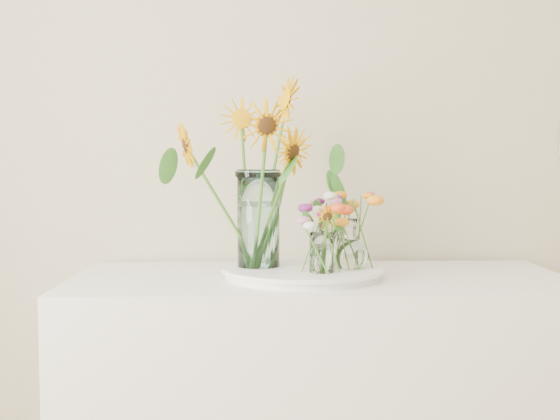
{
  "coord_description": "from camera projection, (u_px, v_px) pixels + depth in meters",
  "views": [
    {
      "loc": [
        -0.42,
        -0.04,
        1.23
      ],
      "look_at": [
        -0.38,
        1.9,
        1.09
      ],
      "focal_mm": 45.0,
      "sensor_mm": 36.0,
      "label": 1
    }
  ],
  "objects": [
    {
      "name": "small_vase_b",
      "position": [
        351.0,
        244.0,
        1.94
      ],
      "size": [
        0.1,
        0.1,
        0.14
      ],
      "primitive_type": null,
      "rotation": [
        0.0,
        0.0,
        0.01
      ],
      "color": "white",
      "rests_on": "tray"
    },
    {
      "name": "sunflower_bouquet",
      "position": [
        258.0,
        173.0,
        1.96
      ],
      "size": [
        0.69,
        0.69,
        0.54
      ],
      "primitive_type": null,
      "rotation": [
        0.0,
        0.0,
        -0.02
      ],
      "color": "#E09A04",
      "rests_on": "tray"
    },
    {
      "name": "wildflower_posy_b",
      "position": [
        351.0,
        228.0,
        1.94
      ],
      "size": [
        0.23,
        0.23,
        0.23
      ],
      "primitive_type": null,
      "color": "orange",
      "rests_on": "tray"
    },
    {
      "name": "tray",
      "position": [
        302.0,
        273.0,
        1.97
      ],
      "size": [
        0.43,
        0.43,
        0.02
      ],
      "primitive_type": "cylinder",
      "color": "white",
      "rests_on": "counter"
    },
    {
      "name": "mason_jar",
      "position": [
        258.0,
        219.0,
        1.96
      ],
      "size": [
        0.12,
        0.12,
        0.28
      ],
      "primitive_type": "cylinder",
      "rotation": [
        0.0,
        0.0,
        -0.02
      ],
      "color": "silver",
      "rests_on": "tray"
    },
    {
      "name": "small_vase_c",
      "position": [
        331.0,
        241.0,
        2.07
      ],
      "size": [
        0.08,
        0.08,
        0.13
      ],
      "primitive_type": "cylinder",
      "rotation": [
        0.0,
        0.0,
        0.14
      ],
      "color": "white",
      "rests_on": "tray"
    },
    {
      "name": "small_vase_a",
      "position": [
        322.0,
        253.0,
        1.86
      ],
      "size": [
        0.08,
        0.08,
        0.11
      ],
      "primitive_type": "cylinder",
      "rotation": [
        0.0,
        0.0,
        -0.33
      ],
      "color": "white",
      "rests_on": "tray"
    },
    {
      "name": "wildflower_posy_a",
      "position": [
        322.0,
        236.0,
        1.86
      ],
      "size": [
        0.21,
        0.21,
        0.2
      ],
      "primitive_type": null,
      "color": "orange",
      "rests_on": "tray"
    },
    {
      "name": "wildflower_posy_c",
      "position": [
        331.0,
        226.0,
        2.07
      ],
      "size": [
        0.19,
        0.19,
        0.22
      ],
      "primitive_type": null,
      "color": "orange",
      "rests_on": "tray"
    }
  ]
}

